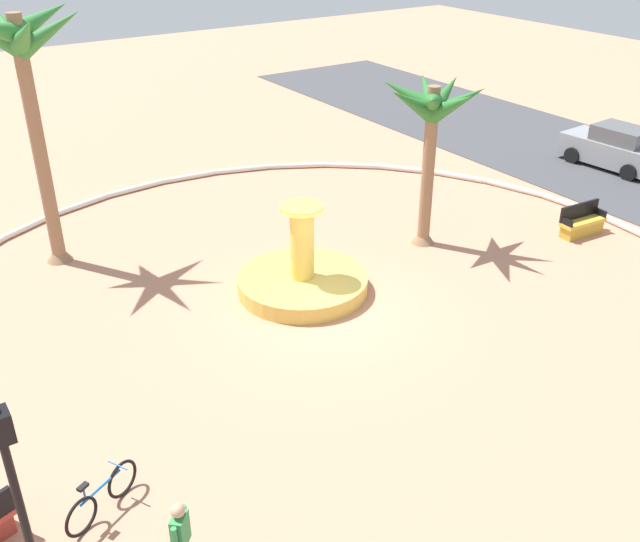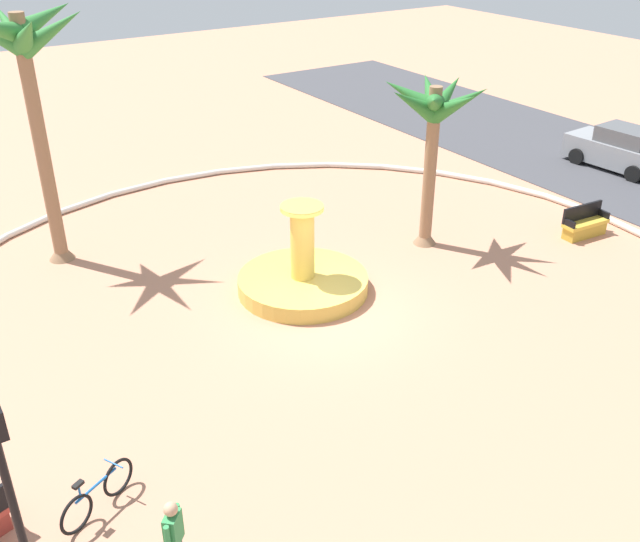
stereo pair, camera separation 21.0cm
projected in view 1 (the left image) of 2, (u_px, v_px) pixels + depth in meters
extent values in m
plane|color=tan|center=(328.00, 310.00, 18.71)|extent=(80.00, 80.00, 0.00)
torus|color=silver|center=(328.00, 307.00, 18.66)|extent=(22.02, 22.02, 0.20)
cylinder|color=gold|center=(303.00, 284.00, 19.52)|extent=(3.54, 3.54, 0.45)
cylinder|color=#19567F|center=(303.00, 285.00, 19.54)|extent=(3.12, 3.12, 0.34)
cylinder|color=gold|center=(302.00, 244.00, 18.95)|extent=(0.64, 0.64, 1.95)
cylinder|color=#F1C954|center=(302.00, 208.00, 18.47)|extent=(1.13, 1.13, 0.12)
cylinder|color=#8E6B4C|center=(428.00, 168.00, 21.16)|extent=(0.37, 0.37, 4.85)
cone|color=#8E6B4C|center=(423.00, 235.00, 22.18)|extent=(0.71, 0.71, 0.50)
cone|color=#28702D|center=(452.00, 105.00, 19.71)|extent=(1.72, 0.68, 1.29)
cone|color=#28702D|center=(458.00, 101.00, 20.10)|extent=(1.57, 1.60, 1.30)
cone|color=#28702D|center=(445.00, 94.00, 20.71)|extent=(1.13, 1.78, 1.24)
cone|color=#28702D|center=(427.00, 91.00, 20.82)|extent=(1.77, 1.30, 1.16)
cone|color=#28702D|center=(408.00, 94.00, 20.41)|extent=(1.73, 1.42, 1.14)
cone|color=#28702D|center=(413.00, 103.00, 19.91)|extent=(0.72, 1.73, 1.28)
cone|color=#28702D|center=(433.00, 101.00, 19.45)|extent=(1.62, 1.59, 1.00)
cylinder|color=#8E6B4C|center=(39.00, 147.00, 19.60)|extent=(0.39, 0.39, 6.98)
cone|color=#8E6B4C|center=(59.00, 253.00, 21.12)|extent=(0.75, 0.75, 0.50)
cone|color=#337F38|center=(24.00, 35.00, 17.54)|extent=(1.91, 0.57, 1.33)
cone|color=#337F38|center=(49.00, 31.00, 18.25)|extent=(1.38, 1.93, 1.43)
cone|color=#337F38|center=(42.00, 17.00, 18.77)|extent=(1.42, 1.97, 1.02)
cone|color=#337F38|center=(5.00, 26.00, 18.71)|extent=(1.95, 0.76, 1.37)
cube|color=gold|center=(583.00, 222.00, 22.59)|extent=(0.61, 1.63, 0.12)
cube|color=black|center=(579.00, 211.00, 22.61)|extent=(0.19, 1.60, 0.50)
cube|color=gold|center=(581.00, 229.00, 22.71)|extent=(0.56, 1.50, 0.39)
cube|color=black|center=(600.00, 213.00, 22.85)|extent=(0.45, 0.11, 0.24)
cube|color=black|center=(567.00, 223.00, 22.19)|extent=(0.45, 0.11, 0.24)
cube|color=black|center=(4.00, 500.00, 12.13)|extent=(0.45, 0.22, 0.24)
cylinder|color=black|center=(29.00, 537.00, 9.98)|extent=(0.12, 0.12, 3.50)
torus|color=black|center=(122.00, 479.00, 12.88)|extent=(0.39, 0.67, 0.72)
torus|color=black|center=(81.00, 517.00, 12.10)|extent=(0.39, 0.67, 0.72)
cylinder|color=#1E66B2|center=(101.00, 487.00, 12.38)|extent=(0.49, 0.86, 0.05)
cylinder|color=#1E66B2|center=(84.00, 494.00, 12.04)|extent=(0.04, 0.04, 0.30)
cube|color=black|center=(83.00, 487.00, 11.96)|extent=(0.18, 0.22, 0.06)
cylinder|color=#1E66B2|center=(118.00, 465.00, 12.66)|extent=(0.40, 0.23, 0.03)
cube|color=#338C4C|center=(180.00, 530.00, 10.82)|extent=(0.38, 0.38, 0.56)
sphere|color=tan|center=(178.00, 511.00, 10.64)|extent=(0.22, 0.22, 0.22)
cylinder|color=#338C4C|center=(175.00, 541.00, 10.63)|extent=(0.09, 0.09, 0.53)
cylinder|color=#338C4C|center=(185.00, 519.00, 11.01)|extent=(0.09, 0.09, 0.53)
cube|color=gray|center=(614.00, 152.00, 28.04)|extent=(4.10, 1.96, 0.90)
cube|color=#545558|center=(622.00, 135.00, 27.56)|extent=(2.09, 1.57, 0.60)
cube|color=#333D47|center=(601.00, 131.00, 28.22)|extent=(0.38, 1.38, 0.51)
cylinder|color=black|center=(572.00, 155.00, 28.60)|extent=(0.65, 0.26, 0.64)
cylinder|color=black|center=(597.00, 147.00, 29.51)|extent=(0.65, 0.26, 0.64)
cylinder|color=black|center=(629.00, 173.00, 26.86)|extent=(0.65, 0.26, 0.64)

